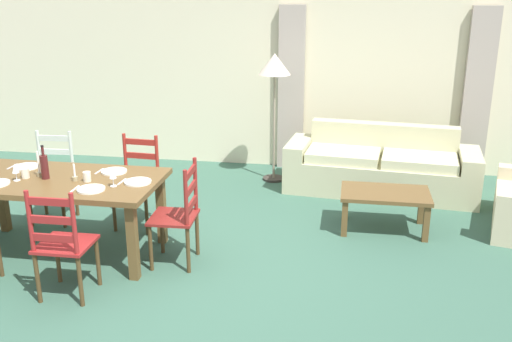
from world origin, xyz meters
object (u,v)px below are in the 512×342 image
at_px(wine_bottle, 44,166).
at_px(couch, 381,168).
at_px(dining_chair_near_right, 62,244).
at_px(standing_lamp, 275,72).
at_px(dining_table, 58,187).
at_px(dining_chair_far_left, 53,177).
at_px(dining_chair_far_right, 138,182).
at_px(wine_glass_near_right, 113,174).
at_px(wine_glass_near_left, 15,169).
at_px(dining_chair_head_east, 179,214).
at_px(coffee_table, 385,198).
at_px(coffee_cup_primary, 87,177).
at_px(coffee_cup_secondary, 25,173).

distance_m(wine_bottle, couch, 3.92).
relative_size(dining_chair_near_right, standing_lamp, 0.59).
relative_size(dining_table, dining_chair_far_left, 1.98).
bearing_deg(couch, dining_chair_far_right, -149.57).
distance_m(dining_chair_far_right, wine_glass_near_right, 0.97).
distance_m(wine_glass_near_left, wine_glass_near_right, 0.93).
xyz_separation_m(dining_chair_head_east, couch, (1.88, 2.28, -0.19)).
bearing_deg(dining_chair_head_east, dining_table, 179.05).
relative_size(dining_table, wine_bottle, 6.01).
bearing_deg(wine_bottle, wine_glass_near_left, -156.21).
height_order(dining_table, wine_glass_near_left, wine_glass_near_left).
distance_m(couch, coffee_table, 1.22).
relative_size(dining_chair_far_left, wine_glass_near_left, 5.96).
relative_size(wine_glass_near_left, coffee_cup_primary, 1.79).
xyz_separation_m(dining_chair_near_right, standing_lamp, (1.26, 3.21, 0.93)).
distance_m(dining_chair_head_east, wine_glass_near_left, 1.53).
bearing_deg(standing_lamp, dining_table, -124.41).
xyz_separation_m(coffee_cup_primary, coffee_cup_secondary, (-0.60, -0.00, 0.00)).
xyz_separation_m(dining_chair_near_right, couch, (2.62, 3.02, -0.19)).
relative_size(wine_glass_near_right, coffee_cup_secondary, 1.79).
height_order(dining_chair_far_right, coffee_cup_primary, dining_chair_far_right).
relative_size(dining_table, dining_chair_head_east, 1.98).
bearing_deg(dining_chair_near_right, dining_chair_far_left, 120.46).
bearing_deg(couch, dining_chair_far_left, -156.76).
bearing_deg(coffee_cup_secondary, wine_glass_near_right, -5.49).
relative_size(dining_chair_near_right, wine_glass_near_right, 5.96).
relative_size(dining_chair_far_right, coffee_cup_primary, 10.67).
bearing_deg(wine_glass_near_right, dining_table, 168.20).
bearing_deg(wine_glass_near_left, couch, 35.47).
height_order(dining_table, dining_chair_head_east, dining_chair_head_east).
xyz_separation_m(dining_chair_far_right, coffee_table, (2.55, 0.29, -0.12)).
height_order(dining_chair_near_right, wine_glass_near_right, dining_chair_near_right).
bearing_deg(wine_glass_near_left, standing_lamp, 52.17).
distance_m(dining_chair_far_left, wine_glass_near_right, 1.45).
bearing_deg(dining_chair_near_right, coffee_cup_primary, 97.77).
xyz_separation_m(coffee_cup_primary, couch, (2.72, 2.30, -0.50)).
bearing_deg(dining_table, dining_chair_near_right, -61.36).
relative_size(coffee_cup_primary, coffee_cup_secondary, 1.00).
distance_m(dining_table, coffee_table, 3.22).
distance_m(dining_chair_far_right, standing_lamp, 2.27).
xyz_separation_m(wine_glass_near_left, standing_lamp, (2.00, 2.58, 0.55)).
relative_size(dining_table, couch, 0.81).
bearing_deg(couch, dining_table, -143.26).
relative_size(dining_chair_near_right, coffee_cup_primary, 10.67).
bearing_deg(standing_lamp, wine_glass_near_left, -127.83).
bearing_deg(dining_chair_far_right, standing_lamp, 54.51).
xyz_separation_m(dining_chair_near_right, wine_glass_near_left, (-0.74, 0.63, 0.38)).
relative_size(dining_chair_far_right, coffee_cup_secondary, 10.67).
height_order(dining_chair_far_left, couch, dining_chair_far_left).
bearing_deg(wine_glass_near_left, coffee_cup_secondary, 66.67).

